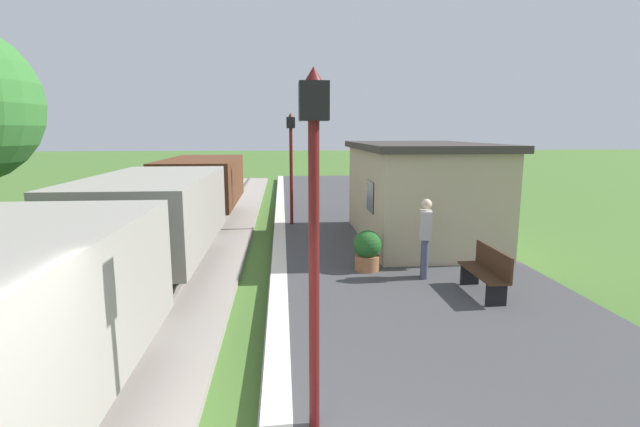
{
  "coord_description": "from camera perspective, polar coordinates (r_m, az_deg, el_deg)",
  "views": [
    {
      "loc": [
        0.5,
        -2.72,
        3.35
      ],
      "look_at": [
        1.37,
        7.96,
        1.45
      ],
      "focal_mm": 26.11,
      "sensor_mm": 36.0,
      "label": 1
    }
  ],
  "objects": [
    {
      "name": "potted_planter",
      "position": [
        10.56,
        5.83,
        -4.42
      ],
      "size": [
        0.64,
        0.64,
        0.92
      ],
      "color": "#9E6642",
      "rests_on": "platform_slab"
    },
    {
      "name": "person_waiting",
      "position": [
        10.1,
        12.78,
        -2.61
      ],
      "size": [
        0.32,
        0.43,
        1.71
      ],
      "rotation": [
        0.0,
        0.0,
        2.91
      ],
      "color": "#474C66",
      "rests_on": "platform_slab"
    },
    {
      "name": "lamp_post_near",
      "position": [
        4.53,
        -0.76,
        3.06
      ],
      "size": [
        0.28,
        0.28,
        3.7
      ],
      "color": "#591414",
      "rests_on": "platform_slab"
    },
    {
      "name": "lamp_post_far",
      "position": [
        15.54,
        -3.58,
        7.99
      ],
      "size": [
        0.28,
        0.28,
        3.7
      ],
      "color": "#591414",
      "rests_on": "platform_slab"
    },
    {
      "name": "station_hut",
      "position": [
        13.65,
        11.97,
        2.67
      ],
      "size": [
        3.5,
        5.8,
        2.78
      ],
      "color": "tan",
      "rests_on": "platform_slab"
    },
    {
      "name": "bench_near_hut",
      "position": [
        9.51,
        19.73,
        -6.62
      ],
      "size": [
        0.42,
        1.5,
        0.91
      ],
      "color": "#422819",
      "rests_on": "platform_slab"
    },
    {
      "name": "freight_train",
      "position": [
        11.14,
        -19.69,
        -0.66
      ],
      "size": [
        2.5,
        19.4,
        2.12
      ],
      "color": "gray",
      "rests_on": "rail_near"
    }
  ]
}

